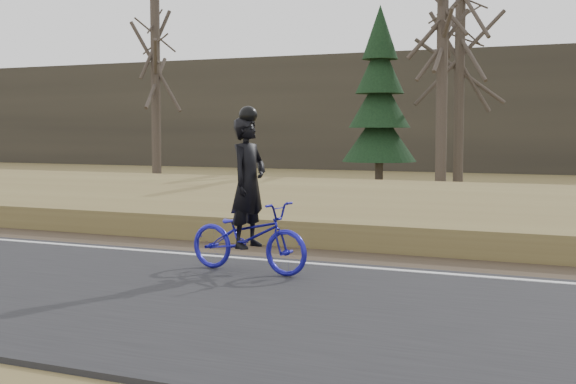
% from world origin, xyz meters
% --- Properties ---
extents(ground, '(120.00, 120.00, 0.00)m').
position_xyz_m(ground, '(0.00, 0.00, 0.00)').
color(ground, olive).
rests_on(ground, ground).
extents(road, '(120.00, 6.00, 0.06)m').
position_xyz_m(road, '(0.00, -2.50, 0.03)').
color(road, black).
rests_on(road, ground).
extents(edge_line, '(120.00, 0.12, 0.01)m').
position_xyz_m(edge_line, '(0.00, 0.20, 0.07)').
color(edge_line, silver).
rests_on(edge_line, road).
extents(shoulder, '(120.00, 1.60, 0.04)m').
position_xyz_m(shoulder, '(0.00, 1.20, 0.02)').
color(shoulder, '#473A2B').
rests_on(shoulder, ground).
extents(embankment, '(120.00, 5.00, 0.44)m').
position_xyz_m(embankment, '(0.00, 4.20, 0.22)').
color(embankment, olive).
rests_on(embankment, ground).
extents(cyclist, '(1.97, 0.86, 2.33)m').
position_xyz_m(cyclist, '(-3.74, -0.81, 0.80)').
color(cyclist, '#1A169D').
rests_on(cyclist, road).
extents(bare_tree_far_left, '(0.36, 0.36, 7.33)m').
position_xyz_m(bare_tree_far_left, '(-15.59, 14.22, 3.66)').
color(bare_tree_far_left, '#463C33').
rests_on(bare_tree_far_left, ground).
extents(bare_tree_left, '(0.36, 0.36, 8.82)m').
position_xyz_m(bare_tree_left, '(-5.13, 17.78, 4.41)').
color(bare_tree_left, '#463C33').
rests_on(bare_tree_left, ground).
extents(bare_tree_near_left, '(0.36, 0.36, 7.75)m').
position_xyz_m(bare_tree_near_left, '(-4.95, 14.61, 3.88)').
color(bare_tree_near_left, '#463C33').
rests_on(bare_tree_near_left, ground).
extents(conifer, '(2.60, 2.60, 6.39)m').
position_xyz_m(conifer, '(-7.50, 16.00, 3.02)').
color(conifer, '#463C33').
rests_on(conifer, ground).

